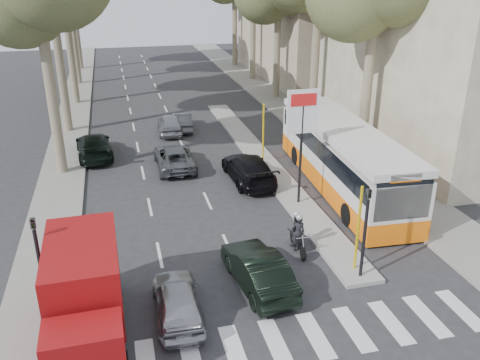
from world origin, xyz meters
The scene contains 19 objects.
ground centered at (0.00, 0.00, 0.00)m, with size 120.00×120.00×0.00m, color #28282B.
sidewalk_right centered at (8.60, 25.00, 0.06)m, with size 3.20×70.00×0.12m, color gray.
median_left centered at (-8.00, 28.00, 0.06)m, with size 2.40×64.00×0.12m, color gray.
traffic_island centered at (3.25, 11.00, 0.08)m, with size 1.50×26.00×0.16m, color gray.
billboard centered at (3.25, 5.00, 3.70)m, with size 1.50×12.10×5.60m.
traffic_light_island centered at (3.25, -1.50, 2.49)m, with size 0.16×0.41×3.60m.
traffic_light_left centered at (-7.60, -1.00, 2.49)m, with size 0.16×0.41×3.60m.
silver_hatchback centered at (-3.50, -2.00, 0.63)m, with size 1.49×3.70×1.26m, color #A6A8AE.
dark_hatchback centered at (-0.50, -1.00, 0.69)m, with size 1.46×4.19×1.38m, color black.
queue_car_a centered at (-1.87, 11.34, 0.62)m, with size 2.06×4.48×1.24m, color #52565B.
queue_car_b centered at (1.69, 8.44, 0.72)m, with size 2.01×4.94×1.43m, color black.
queue_car_c centered at (-1.32, 17.95, 0.67)m, with size 1.59×3.96×1.35m, color #9B9DA2.
queue_car_d centered at (-0.37, 18.52, 0.61)m, with size 1.29×3.71×1.22m, color #4B4D53.
queue_car_e centered at (-6.30, 14.31, 0.70)m, with size 1.97×4.84×1.41m, color black.
red_truck centered at (-6.27, -2.31, 1.57)m, with size 2.23×5.60×2.97m.
city_bus centered at (6.11, 6.46, 1.73)m, with size 3.37×12.62×3.29m.
motorcycle centered at (1.73, 1.12, 0.75)m, with size 0.71×1.94×1.65m.
pedestrian_near centered at (8.39, 6.26, 0.89)m, with size 0.90×0.44×1.54m, color #393149.
pedestrian_far centered at (7.20, 12.43, 1.07)m, with size 1.23×0.54×1.90m, color #705F54.
Camera 1 is at (-4.87, -15.68, 10.56)m, focal length 38.00 mm.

